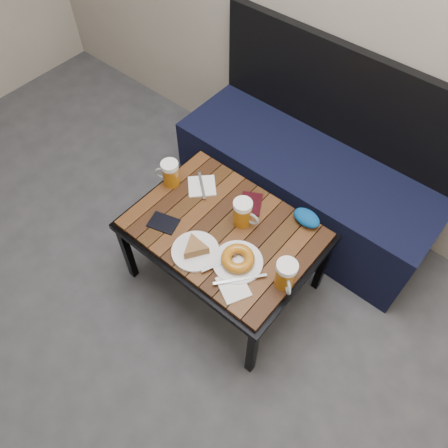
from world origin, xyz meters
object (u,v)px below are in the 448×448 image
Objects in this scene: beer_mug_centre at (243,213)px; plate_bagel at (238,260)px; bench at (307,179)px; cafe_table at (224,233)px; beer_mug_right at (286,275)px; passport_navy at (163,223)px; passport_burgundy at (251,204)px; plate_pie at (195,249)px; beer_mug_left at (170,173)px; knit_pouch at (307,218)px.

plate_bagel is at bearing -65.59° from beer_mug_centre.
bench reaches higher than plate_bagel.
bench is 1.67× the size of cafe_table.
beer_mug_centre is 0.35m from beer_mug_right.
passport_navy is (-0.38, -0.05, -0.02)m from plate_bagel.
bench reaches higher than beer_mug_centre.
passport_burgundy is (-0.03, 0.11, -0.06)m from beer_mug_centre.
bench is 0.85m from plate_pie.
plate_pie is at bearing 123.05° from beer_mug_left.
plate_pie and knit_pouch have the same top height.
cafe_table is 6.62× the size of passport_navy.
bench is 0.87m from passport_navy.
cafe_table is (-0.05, -0.64, 0.16)m from bench.
beer_mug_left is at bearing -124.26° from bench.
beer_mug_centre is at bearing 123.05° from plate_bagel.
passport_burgundy reaches higher than cafe_table.
beer_mug_right is (0.36, -0.06, 0.11)m from cafe_table.
passport_burgundy is at bearing 87.19° from cafe_table.
beer_mug_left is at bearing -160.64° from knit_pouch.
passport_burgundy is at bearing -162.72° from knit_pouch.
passport_navy is (-0.27, -0.80, 0.20)m from bench.
beer_mug_centre reaches higher than passport_navy.
bench is 0.66m from cafe_table.
knit_pouch is (0.26, 0.26, 0.07)m from cafe_table.
passport_navy and passport_burgundy have the same top height.
plate_bagel reaches higher than knit_pouch.
cafe_table is 0.38m from beer_mug_right.
beer_mug_right is 0.60m from passport_navy.
plate_pie reaches higher than cafe_table.
cafe_table is 6.40× the size of beer_mug_left.
beer_mug_left is 0.42m from plate_pie.
plate_pie is 1.60× the size of passport_navy.
beer_mug_centre is (0.41, 0.04, 0.00)m from beer_mug_left.
cafe_table is 6.50× the size of knit_pouch.
beer_mug_left is at bearing 171.08° from passport_burgundy.
cafe_table is at bearing -127.92° from beer_mug_centre.
bench is at bearing 156.99° from beer_mug_right.
bench is 11.04× the size of passport_navy.
knit_pouch is (0.27, 0.44, 0.01)m from plate_pie.
plate_pie is 1.53× the size of passport_burgundy.
plate_pie reaches higher than passport_burgundy.
beer_mug_centre is 0.29m from knit_pouch.
knit_pouch reaches higher than passport_navy.
passport_navy is 0.98× the size of knit_pouch.
cafe_table is at bearing -94.20° from bench.
knit_pouch is at bearing 74.83° from plate_bagel.
beer_mug_right is at bearing 17.83° from plate_pie.
cafe_table is 0.20m from plate_bagel.
plate_bagel is 0.39m from passport_navy.
passport_burgundy is (-0.15, 0.29, -0.02)m from plate_bagel.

